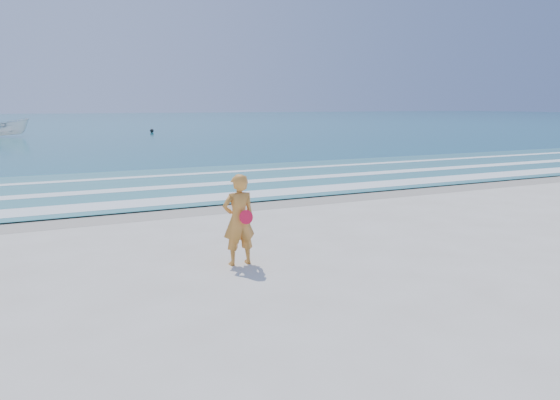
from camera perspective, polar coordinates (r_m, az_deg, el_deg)
name	(u,v)px	position (r m, az deg, el deg)	size (l,w,h in m)	color
ground	(385,304)	(8.77, 10.95, -10.62)	(400.00, 400.00, 0.00)	silver
wet_sand	(201,207)	(16.57, -8.26, -0.78)	(400.00, 2.40, 0.00)	#B2A893
ocean	(36,121)	(111.63, -24.12, 7.52)	(400.00, 190.00, 0.04)	#19727F
shallow	(159,185)	(21.31, -12.51, 1.59)	(400.00, 10.00, 0.01)	#59B7AD
foam_near	(188,199)	(17.78, -9.59, 0.09)	(400.00, 1.40, 0.01)	white
foam_mid	(165,187)	(20.54, -11.96, 1.32)	(400.00, 0.90, 0.01)	white
foam_far	(144,177)	(23.72, -13.99, 2.38)	(400.00, 0.60, 0.01)	white
boat	(4,128)	(58.48, -26.91, 6.76)	(1.68, 4.47, 1.73)	silver
buoy	(152,131)	(61.76, -13.25, 7.07)	(0.41, 0.41, 0.41)	black
woman	(239,220)	(10.46, -4.34, -2.06)	(0.65, 0.43, 1.76)	orange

